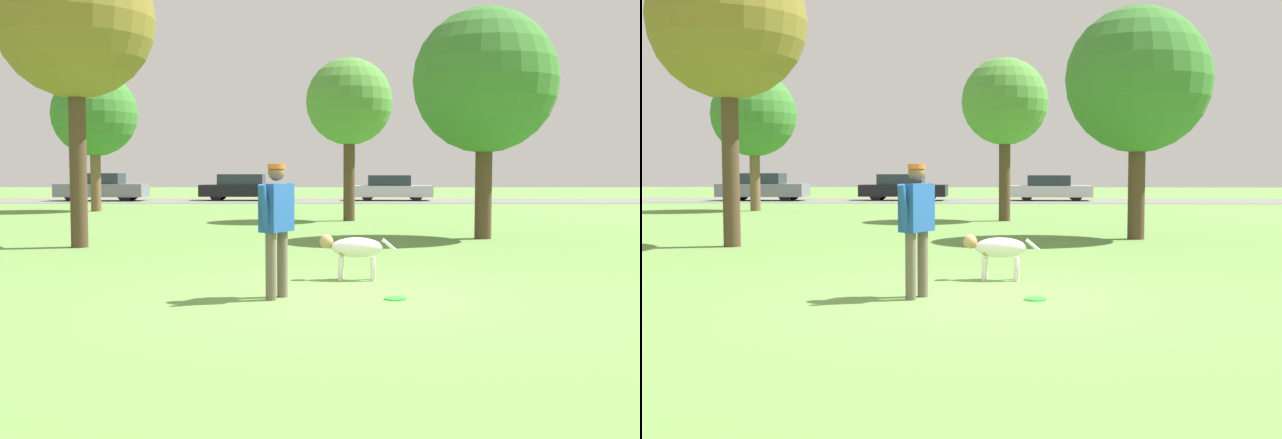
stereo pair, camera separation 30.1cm
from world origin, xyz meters
TOP-DOWN VIEW (x-y plane):
  - ground_plane at (0.00, 0.00)m, footprint 120.00×120.00m
  - far_road_strip at (0.00, 28.76)m, footprint 120.00×6.00m
  - person at (-0.70, -0.07)m, footprint 0.42×0.68m
  - dog at (0.27, 1.48)m, footprint 1.08×0.36m
  - frisbee at (0.72, -0.12)m, footprint 0.26×0.26m
  - tree_mid_center at (0.55, 13.85)m, footprint 2.63×2.63m
  - tree_near_left at (-5.06, 5.88)m, footprint 3.11×3.11m
  - tree_near_right at (3.40, 7.88)m, footprint 3.22×3.22m
  - tree_far_left at (-8.85, 19.11)m, footprint 3.18×3.18m
  - parked_car_grey at (-11.53, 28.58)m, footprint 4.41×1.82m
  - parked_car_black at (-4.42, 29.13)m, footprint 4.46×1.81m
  - parked_car_silver at (3.08, 29.13)m, footprint 4.15×1.92m

SIDE VIEW (x-z plane):
  - ground_plane at x=0.00m, z-range 0.00..0.00m
  - far_road_strip at x=0.00m, z-range 0.00..0.01m
  - frisbee at x=0.72m, z-range 0.00..0.02m
  - dog at x=0.27m, z-range 0.12..0.76m
  - parked_car_silver at x=3.08m, z-range -0.02..1.28m
  - parked_car_black at x=-4.42m, z-range -0.01..1.34m
  - parked_car_grey at x=-11.53m, z-range -0.02..1.39m
  - person at x=-0.70m, z-range 0.15..1.76m
  - tree_near_right at x=3.40m, z-range 0.94..6.09m
  - tree_mid_center at x=0.55m, z-range 1.11..6.05m
  - tree_far_left at x=-8.85m, z-range 1.01..6.26m
  - tree_near_left at x=-5.06m, z-range 1.44..7.51m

